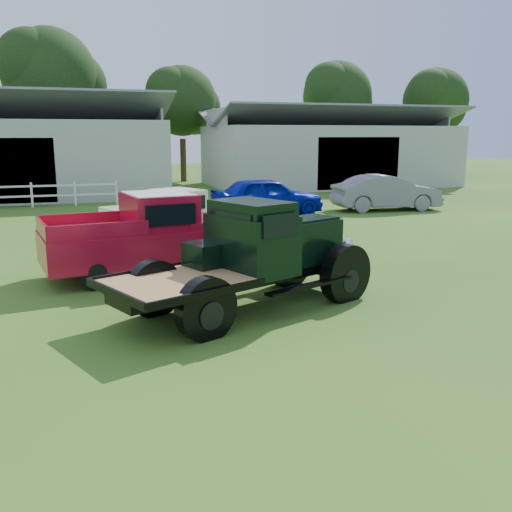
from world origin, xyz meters
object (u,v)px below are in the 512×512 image
object	(u,v)px
vintage_flatbed	(248,256)
white_pickup	(175,218)
misc_car_grey	(386,193)
misc_car_blue	(267,196)
red_pickup	(155,233)

from	to	relation	value
vintage_flatbed	white_pickup	distance (m)	7.40
white_pickup	misc_car_grey	bearing A→B (deg)	1.61
misc_car_blue	vintage_flatbed	bearing A→B (deg)	156.77
red_pickup	white_pickup	xyz separation A→B (m)	(1.20, 3.80, -0.17)
vintage_flatbed	misc_car_blue	xyz separation A→B (m)	(4.88, 12.73, -0.26)
misc_car_grey	white_pickup	bearing A→B (deg)	121.80
red_pickup	white_pickup	size ratio (longest dim) A/B	1.21
red_pickup	misc_car_grey	world-z (taller)	red_pickup
vintage_flatbed	red_pickup	world-z (taller)	vintage_flatbed
misc_car_blue	white_pickup	bearing A→B (deg)	134.71
red_pickup	misc_car_grey	size ratio (longest dim) A/B	1.14
vintage_flatbed	misc_car_grey	world-z (taller)	vintage_flatbed
vintage_flatbed	misc_car_grey	distance (m)	16.59
white_pickup	misc_car_grey	world-z (taller)	white_pickup
red_pickup	misc_car_blue	distance (m)	11.04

